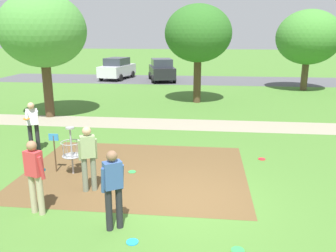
{
  "coord_description": "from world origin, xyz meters",
  "views": [
    {
      "loc": [
        0.44,
        -7.64,
        3.94
      ],
      "look_at": [
        -0.79,
        3.22,
        1.0
      ],
      "focal_mm": 37.21,
      "sensor_mm": 36.0,
      "label": 1
    }
  ],
  "objects_px": {
    "player_foreground_watching": "(33,123)",
    "player_throwing": "(88,155)",
    "frisbee_by_tee": "(238,250)",
    "frisbee_far_left": "(132,242)",
    "tree_near_left": "(308,37)",
    "tree_mid_left": "(198,34)",
    "parked_car_leftmost": "(117,68)",
    "tree_mid_center": "(43,31)",
    "disc_golf_basket": "(70,149)",
    "frisbee_mid_grass": "(132,172)",
    "player_waiting_right": "(35,173)",
    "player_waiting_left": "(113,186)",
    "parked_car_center_left": "(162,70)",
    "frisbee_near_basket": "(262,159)"
  },
  "relations": [
    {
      "from": "disc_golf_basket",
      "to": "parked_car_center_left",
      "type": "distance_m",
      "value": 20.15
    },
    {
      "from": "tree_mid_left",
      "to": "parked_car_leftmost",
      "type": "bearing_deg",
      "value": 126.65
    },
    {
      "from": "frisbee_far_left",
      "to": "frisbee_near_basket",
      "type": "bearing_deg",
      "value": 57.48
    },
    {
      "from": "tree_near_left",
      "to": "player_waiting_left",
      "type": "bearing_deg",
      "value": -114.22
    },
    {
      "from": "tree_near_left",
      "to": "parked_car_center_left",
      "type": "relative_size",
      "value": 1.21
    },
    {
      "from": "frisbee_by_tee",
      "to": "frisbee_far_left",
      "type": "bearing_deg",
      "value": 178.81
    },
    {
      "from": "player_waiting_right",
      "to": "tree_mid_left",
      "type": "relative_size",
      "value": 0.31
    },
    {
      "from": "disc_golf_basket",
      "to": "frisbee_by_tee",
      "type": "relative_size",
      "value": 5.58
    },
    {
      "from": "frisbee_mid_grass",
      "to": "player_waiting_left",
      "type": "bearing_deg",
      "value": -84.59
    },
    {
      "from": "frisbee_by_tee",
      "to": "tree_near_left",
      "type": "distance_m",
      "value": 20.84
    },
    {
      "from": "tree_near_left",
      "to": "disc_golf_basket",
      "type": "bearing_deg",
      "value": -122.91
    },
    {
      "from": "frisbee_by_tee",
      "to": "tree_mid_center",
      "type": "relative_size",
      "value": 0.04
    },
    {
      "from": "tree_mid_center",
      "to": "player_foreground_watching",
      "type": "bearing_deg",
      "value": -70.81
    },
    {
      "from": "player_waiting_right",
      "to": "tree_mid_center",
      "type": "bearing_deg",
      "value": 113.09
    },
    {
      "from": "frisbee_near_basket",
      "to": "tree_mid_left",
      "type": "height_order",
      "value": "tree_mid_left"
    },
    {
      "from": "parked_car_center_left",
      "to": "frisbee_far_left",
      "type": "bearing_deg",
      "value": -83.95
    },
    {
      "from": "tree_mid_left",
      "to": "frisbee_by_tee",
      "type": "bearing_deg",
      "value": -85.06
    },
    {
      "from": "player_waiting_left",
      "to": "tree_near_left",
      "type": "height_order",
      "value": "tree_near_left"
    },
    {
      "from": "player_waiting_right",
      "to": "frisbee_by_tee",
      "type": "distance_m",
      "value": 4.56
    },
    {
      "from": "disc_golf_basket",
      "to": "tree_mid_left",
      "type": "distance_m",
      "value": 11.98
    },
    {
      "from": "frisbee_far_left",
      "to": "tree_near_left",
      "type": "relative_size",
      "value": 0.04
    },
    {
      "from": "frisbee_by_tee",
      "to": "frisbee_mid_grass",
      "type": "relative_size",
      "value": 1.11
    },
    {
      "from": "frisbee_near_basket",
      "to": "player_waiting_right",
      "type": "bearing_deg",
      "value": -143.45
    },
    {
      "from": "tree_near_left",
      "to": "tree_mid_left",
      "type": "relative_size",
      "value": 1.0
    },
    {
      "from": "frisbee_far_left",
      "to": "tree_mid_center",
      "type": "height_order",
      "value": "tree_mid_center"
    },
    {
      "from": "tree_mid_left",
      "to": "tree_mid_center",
      "type": "height_order",
      "value": "tree_mid_center"
    },
    {
      "from": "tree_mid_left",
      "to": "parked_car_leftmost",
      "type": "relative_size",
      "value": 1.23
    },
    {
      "from": "frisbee_by_tee",
      "to": "frisbee_far_left",
      "type": "height_order",
      "value": "same"
    },
    {
      "from": "player_throwing",
      "to": "frisbee_mid_grass",
      "type": "relative_size",
      "value": 7.61
    },
    {
      "from": "disc_golf_basket",
      "to": "tree_near_left",
      "type": "xyz_separation_m",
      "value": [
        10.6,
        16.38,
        2.86
      ]
    },
    {
      "from": "disc_golf_basket",
      "to": "player_foreground_watching",
      "type": "bearing_deg",
      "value": 138.44
    },
    {
      "from": "tree_near_left",
      "to": "tree_mid_left",
      "type": "bearing_deg",
      "value": -144.29
    },
    {
      "from": "player_waiting_right",
      "to": "frisbee_by_tee",
      "type": "bearing_deg",
      "value": -12.02
    },
    {
      "from": "frisbee_mid_grass",
      "to": "tree_near_left",
      "type": "xyz_separation_m",
      "value": [
        8.88,
        16.09,
        3.61
      ]
    },
    {
      "from": "frisbee_by_tee",
      "to": "frisbee_far_left",
      "type": "relative_size",
      "value": 1.05
    },
    {
      "from": "player_waiting_left",
      "to": "frisbee_far_left",
      "type": "relative_size",
      "value": 7.17
    },
    {
      "from": "player_foreground_watching",
      "to": "parked_car_center_left",
      "type": "bearing_deg",
      "value": 83.84
    },
    {
      "from": "disc_golf_basket",
      "to": "player_foreground_watching",
      "type": "height_order",
      "value": "player_foreground_watching"
    },
    {
      "from": "tree_mid_left",
      "to": "parked_car_center_left",
      "type": "height_order",
      "value": "tree_mid_left"
    },
    {
      "from": "frisbee_mid_grass",
      "to": "tree_mid_center",
      "type": "relative_size",
      "value": 0.04
    },
    {
      "from": "player_foreground_watching",
      "to": "player_throwing",
      "type": "bearing_deg",
      "value": -44.0
    },
    {
      "from": "player_foreground_watching",
      "to": "player_throwing",
      "type": "distance_m",
      "value": 4.02
    },
    {
      "from": "player_waiting_right",
      "to": "parked_car_leftmost",
      "type": "relative_size",
      "value": 0.38
    },
    {
      "from": "player_waiting_left",
      "to": "player_waiting_right",
      "type": "relative_size",
      "value": 1.0
    },
    {
      "from": "tree_near_left",
      "to": "tree_mid_center",
      "type": "xyz_separation_m",
      "value": [
        -14.31,
        -9.66,
        0.4
      ]
    },
    {
      "from": "player_throwing",
      "to": "disc_golf_basket",
      "type": "bearing_deg",
      "value": 131.34
    },
    {
      "from": "player_throwing",
      "to": "player_waiting_left",
      "type": "height_order",
      "value": "same"
    },
    {
      "from": "tree_mid_center",
      "to": "player_throwing",
      "type": "bearing_deg",
      "value": -59.23
    },
    {
      "from": "frisbee_by_tee",
      "to": "frisbee_mid_grass",
      "type": "bearing_deg",
      "value": 128.31
    },
    {
      "from": "tree_mid_center",
      "to": "parked_car_center_left",
      "type": "distance_m",
      "value": 14.27
    }
  ]
}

